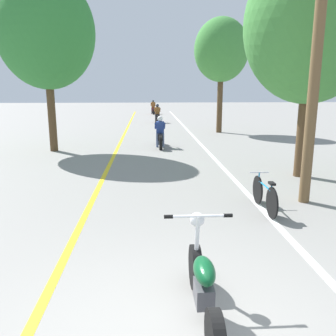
# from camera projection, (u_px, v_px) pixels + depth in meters

# --- Properties ---
(lane_stripe_center) EXTENTS (0.14, 48.00, 0.01)m
(lane_stripe_center) POSITION_uv_depth(u_px,v_px,m) (118.00, 148.00, 15.69)
(lane_stripe_center) COLOR yellow
(lane_stripe_center) RESTS_ON ground
(lane_stripe_edge) EXTENTS (0.14, 48.00, 0.01)m
(lane_stripe_edge) POSITION_uv_depth(u_px,v_px,m) (204.00, 147.00, 15.91)
(lane_stripe_edge) COLOR white
(lane_stripe_edge) RESTS_ON ground
(utility_pole) EXTENTS (1.10, 0.24, 6.62)m
(utility_pole) POSITION_uv_depth(u_px,v_px,m) (317.00, 51.00, 7.62)
(utility_pole) COLOR brown
(utility_pole) RESTS_ON ground
(roadside_tree_right_near) EXTENTS (3.74, 3.37, 6.46)m
(roadside_tree_right_near) POSITION_uv_depth(u_px,v_px,m) (311.00, 26.00, 9.84)
(roadside_tree_right_near) COLOR #513A23
(roadside_tree_right_near) RESTS_ON ground
(roadside_tree_right_far) EXTENTS (3.11, 2.80, 6.49)m
(roadside_tree_right_far) POSITION_uv_depth(u_px,v_px,m) (221.00, 50.00, 20.17)
(roadside_tree_right_far) COLOR #513A23
(roadside_tree_right_far) RESTS_ON ground
(roadside_tree_left) EXTENTS (3.86, 3.47, 6.97)m
(roadside_tree_left) POSITION_uv_depth(u_px,v_px,m) (46.00, 33.00, 14.00)
(roadside_tree_left) COLOR #513A23
(roadside_tree_left) RESTS_ON ground
(motorcycle_foreground) EXTENTS (0.85, 2.01, 1.10)m
(motorcycle_foreground) POSITION_uv_depth(u_px,v_px,m) (203.00, 285.00, 4.07)
(motorcycle_foreground) COLOR black
(motorcycle_foreground) RESTS_ON ground
(motorcycle_rider_lead) EXTENTS (0.50, 2.10, 1.39)m
(motorcycle_rider_lead) POSITION_uv_depth(u_px,v_px,m) (160.00, 135.00, 15.89)
(motorcycle_rider_lead) COLOR black
(motorcycle_rider_lead) RESTS_ON ground
(motorcycle_rider_mid) EXTENTS (0.50, 2.06, 1.41)m
(motorcycle_rider_mid) POSITION_uv_depth(u_px,v_px,m) (157.00, 115.00, 26.93)
(motorcycle_rider_mid) COLOR black
(motorcycle_rider_mid) RESTS_ON ground
(motorcycle_rider_far) EXTENTS (0.50, 2.10, 1.39)m
(motorcycle_rider_far) POSITION_uv_depth(u_px,v_px,m) (153.00, 109.00, 35.61)
(motorcycle_rider_far) COLOR black
(motorcycle_rider_far) RESTS_ON ground
(bicycle_parked) EXTENTS (0.44, 1.62, 0.76)m
(bicycle_parked) POSITION_uv_depth(u_px,v_px,m) (265.00, 195.00, 7.71)
(bicycle_parked) COLOR black
(bicycle_parked) RESTS_ON ground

